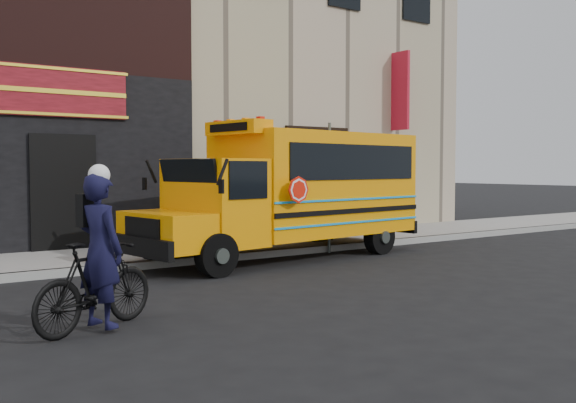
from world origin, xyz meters
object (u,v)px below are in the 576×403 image
Objects in this scene: school_bus at (295,189)px; cyclist at (100,254)px; sign_pole at (330,181)px; bicycle at (95,285)px.

school_bus reaches higher than cyclist.
sign_pole is at bearing -80.27° from cyclist.
bicycle is at bearing -149.98° from sign_pole.
bicycle is (-5.71, -3.81, -0.96)m from school_bus.
school_bus reaches higher than bicycle.
bicycle is at bearing 13.44° from cyclist.
cyclist is (-6.74, -3.99, -0.74)m from sign_pole.
cyclist reaches higher than bicycle.
sign_pole is at bearing -83.62° from bicycle.
cyclist is at bearing -169.34° from bicycle.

